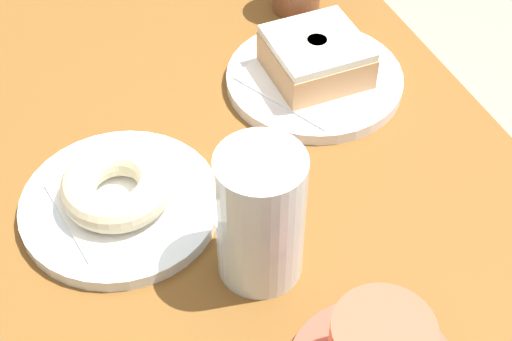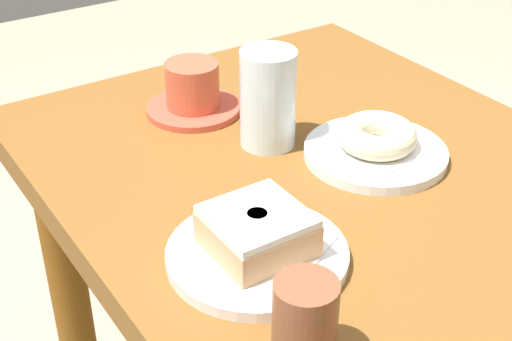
# 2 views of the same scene
# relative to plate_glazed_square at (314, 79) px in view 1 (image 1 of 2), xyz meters

# --- Properties ---
(table) EXTENTS (1.12, 0.68, 0.74)m
(table) POSITION_rel_plate_glazed_square_xyz_m (0.03, 0.18, -0.13)
(table) COLOR brown
(table) RESTS_ON ground_plane
(plate_glazed_square) EXTENTS (0.20, 0.20, 0.01)m
(plate_glazed_square) POSITION_rel_plate_glazed_square_xyz_m (0.00, 0.00, 0.00)
(plate_glazed_square) COLOR white
(plate_glazed_square) RESTS_ON table
(napkin_glazed_square) EXTENTS (0.17, 0.17, 0.00)m
(napkin_glazed_square) POSITION_rel_plate_glazed_square_xyz_m (0.00, 0.00, 0.01)
(napkin_glazed_square) COLOR white
(napkin_glazed_square) RESTS_ON plate_glazed_square
(donut_glazed_square) EXTENTS (0.10, 0.10, 0.05)m
(donut_glazed_square) POSITION_rel_plate_glazed_square_xyz_m (0.00, 0.00, 0.03)
(donut_glazed_square) COLOR tan
(donut_glazed_square) RESTS_ON napkin_glazed_square
(plate_sugar_ring) EXTENTS (0.19, 0.19, 0.01)m
(plate_sugar_ring) POSITION_rel_plate_glazed_square_xyz_m (-0.10, 0.25, 0.00)
(plate_sugar_ring) COLOR white
(plate_sugar_ring) RESTS_ON table
(napkin_sugar_ring) EXTENTS (0.12, 0.12, 0.00)m
(napkin_sugar_ring) POSITION_rel_plate_glazed_square_xyz_m (-0.10, 0.25, 0.01)
(napkin_sugar_ring) COLOR white
(napkin_sugar_ring) RESTS_ON plate_sugar_ring
(donut_sugar_ring) EXTENTS (0.11, 0.11, 0.03)m
(donut_sugar_ring) POSITION_rel_plate_glazed_square_xyz_m (-0.10, 0.25, 0.03)
(donut_sugar_ring) COLOR beige
(donut_sugar_ring) RESTS_ON napkin_sugar_ring
(water_glass) EXTENTS (0.08, 0.08, 0.14)m
(water_glass) POSITION_rel_plate_glazed_square_xyz_m (-0.21, 0.15, 0.06)
(water_glass) COLOR silver
(water_glass) RESTS_ON table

